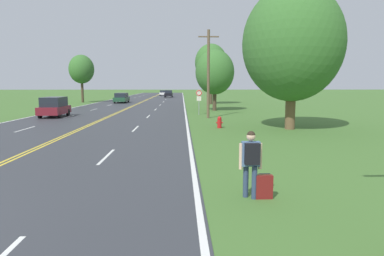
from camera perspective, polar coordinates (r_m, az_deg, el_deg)
hitchhiker_person at (r=9.00m, az=9.79°, el=-4.88°), size 0.60×0.43×1.78m
suitcase at (r=9.24m, az=11.90°, el=-9.57°), size 0.45×0.18×0.68m
fire_hydrant at (r=23.55m, az=4.60°, el=0.99°), size 0.46×0.30×0.80m
traffic_sign at (r=33.78m, az=1.17°, el=5.34°), size 0.60×0.10×2.45m
utility_pole_midground at (r=30.44m, az=2.75°, el=9.18°), size 1.80×0.24×7.69m
tree_left_verge at (r=23.80m, az=16.43°, el=13.31°), size 6.51×6.51×9.36m
tree_behind_sign at (r=60.39m, az=-17.94°, el=9.29°), size 4.11×4.11×7.87m
tree_mid_treeline at (r=52.42m, az=3.18°, el=10.83°), size 4.83×4.83×9.06m
tree_right_cluster at (r=39.37m, az=3.82°, el=9.26°), size 4.40×4.40×6.91m
car_maroon_suv_approaching at (r=33.89m, az=-21.99°, el=3.31°), size 1.96×4.02×1.84m
car_dark_green_van_mid_near at (r=57.31m, az=-11.66°, el=4.99°), size 1.96×4.82×1.62m
car_black_hatchback_mid_far at (r=81.63m, az=-3.91°, el=5.76°), size 1.94×4.28×1.65m
car_white_hatchback_receding at (r=93.11m, az=-4.77°, el=5.88°), size 2.01×3.88×1.45m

